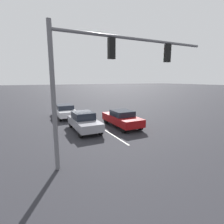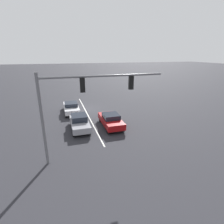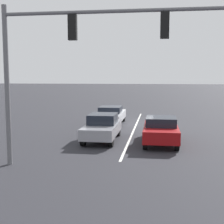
{
  "view_description": "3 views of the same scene",
  "coord_description": "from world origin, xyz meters",
  "px_view_note": "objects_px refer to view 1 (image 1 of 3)",
  "views": [
    {
      "loc": [
        5.44,
        19.53,
        4.01
      ],
      "look_at": [
        -0.13,
        8.23,
        1.64
      ],
      "focal_mm": 28.0,
      "sensor_mm": 36.0,
      "label": 1
    },
    {
      "loc": [
        3.19,
        23.3,
        7.4
      ],
      "look_at": [
        -1.45,
        8.23,
        2.09
      ],
      "focal_mm": 28.0,
      "sensor_mm": 36.0,
      "label": 2
    },
    {
      "loc": [
        -1.5,
        23.58,
        3.6
      ],
      "look_at": [
        1.04,
        6.0,
        1.54
      ],
      "focal_mm": 50.0,
      "sensor_mm": 36.0,
      "label": 3
    }
  ],
  "objects_px": {
    "car_gray_midlane_front": "(84,121)",
    "traffic_signal_gantry": "(107,66)",
    "car_silver_midlane_second": "(65,111)",
    "car_maroon_leftlane_front": "(122,118)"
  },
  "relations": [
    {
      "from": "car_maroon_leftlane_front",
      "to": "car_gray_midlane_front",
      "type": "bearing_deg",
      "value": -5.2
    },
    {
      "from": "car_gray_midlane_front",
      "to": "traffic_signal_gantry",
      "type": "xyz_separation_m",
      "value": [
        0.39,
        5.29,
        3.87
      ]
    },
    {
      "from": "car_silver_midlane_second",
      "to": "traffic_signal_gantry",
      "type": "relative_size",
      "value": 0.54
    },
    {
      "from": "traffic_signal_gantry",
      "to": "car_gray_midlane_front",
      "type": "bearing_deg",
      "value": -94.23
    },
    {
      "from": "car_silver_midlane_second",
      "to": "traffic_signal_gantry",
      "type": "bearing_deg",
      "value": 89.89
    },
    {
      "from": "car_gray_midlane_front",
      "to": "traffic_signal_gantry",
      "type": "relative_size",
      "value": 0.49
    },
    {
      "from": "car_maroon_leftlane_front",
      "to": "car_silver_midlane_second",
      "type": "height_order",
      "value": "car_maroon_leftlane_front"
    },
    {
      "from": "car_gray_midlane_front",
      "to": "car_maroon_leftlane_front",
      "type": "relative_size",
      "value": 0.95
    },
    {
      "from": "car_silver_midlane_second",
      "to": "traffic_signal_gantry",
      "type": "xyz_separation_m",
      "value": [
        0.02,
        11.03,
        3.91
      ]
    },
    {
      "from": "traffic_signal_gantry",
      "to": "car_silver_midlane_second",
      "type": "bearing_deg",
      "value": -90.11
    }
  ]
}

